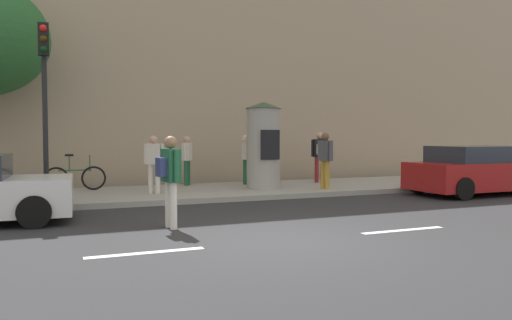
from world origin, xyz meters
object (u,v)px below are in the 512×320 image
(traffic_light, at_px, (44,83))
(pedestrian_tallest, at_px, (325,156))
(bicycle_leaning, at_px, (75,178))
(pedestrian_near_pole, at_px, (187,157))
(pedestrian_in_light_jacket, at_px, (170,173))
(pedestrian_with_bag, at_px, (320,152))
(pedestrian_in_red_top, at_px, (154,159))
(poster_column, at_px, (263,145))
(pedestrian_in_dark_shirt, at_px, (245,155))
(parked_car_dark, at_px, (480,171))

(traffic_light, relative_size, pedestrian_tallest, 2.46)
(bicycle_leaning, bearing_deg, pedestrian_near_pole, 5.02)
(pedestrian_in_light_jacket, relative_size, pedestrian_with_bag, 1.01)
(pedestrian_in_red_top, distance_m, bicycle_leaning, 2.67)
(traffic_light, xyz_separation_m, pedestrian_with_bag, (8.79, 2.43, -1.81))
(traffic_light, height_order, poster_column, traffic_light)
(pedestrian_in_light_jacket, bearing_deg, traffic_light, 123.42)
(pedestrian_with_bag, relative_size, pedestrian_near_pole, 1.08)
(traffic_light, height_order, pedestrian_tallest, traffic_light)
(pedestrian_in_red_top, bearing_deg, pedestrian_near_pole, 53.00)
(pedestrian_in_red_top, xyz_separation_m, bicycle_leaning, (-2.05, 1.60, -0.59))
(pedestrian_in_dark_shirt, bearing_deg, parked_car_dark, -34.81)
(poster_column, height_order, pedestrian_in_light_jacket, poster_column)
(poster_column, relative_size, pedestrian_in_light_jacket, 1.51)
(traffic_light, bearing_deg, pedestrian_tallest, 3.51)
(pedestrian_tallest, bearing_deg, pedestrian_near_pole, 143.24)
(pedestrian_in_red_top, xyz_separation_m, pedestrian_near_pole, (1.44, 1.91, -0.03))
(pedestrian_in_light_jacket, xyz_separation_m, bicycle_leaning, (-1.47, 6.27, -0.53))
(traffic_light, bearing_deg, pedestrian_in_light_jacket, -56.58)
(pedestrian_with_bag, relative_size, parked_car_dark, 0.39)
(bicycle_leaning, bearing_deg, pedestrian_tallest, -18.68)
(traffic_light, xyz_separation_m, pedestrian_in_red_top, (2.80, 1.29, -1.89))
(pedestrian_with_bag, bearing_deg, pedestrian_in_red_top, -169.20)
(bicycle_leaning, bearing_deg, pedestrian_with_bag, -3.27)
(pedestrian_in_red_top, xyz_separation_m, pedestrian_with_bag, (5.99, 1.14, 0.08))
(traffic_light, distance_m, poster_column, 6.54)
(poster_column, height_order, pedestrian_near_pole, poster_column)
(pedestrian_tallest, distance_m, bicycle_leaning, 7.55)
(traffic_light, bearing_deg, parked_car_dark, -6.59)
(pedestrian_near_pole, bearing_deg, bicycle_leaning, -174.98)
(pedestrian_in_dark_shirt, height_order, pedestrian_with_bag, pedestrian_with_bag)
(pedestrian_near_pole, height_order, bicycle_leaning, pedestrian_near_pole)
(pedestrian_near_pole, bearing_deg, pedestrian_in_light_jacket, -107.06)
(traffic_light, distance_m, pedestrian_in_red_top, 3.62)
(bicycle_leaning, relative_size, parked_car_dark, 0.39)
(pedestrian_in_light_jacket, height_order, parked_car_dark, pedestrian_in_light_jacket)
(pedestrian_in_dark_shirt, distance_m, pedestrian_near_pole, 1.94)
(pedestrian_near_pole, relative_size, bicycle_leaning, 0.92)
(pedestrian_tallest, relative_size, pedestrian_near_pole, 1.06)
(pedestrian_tallest, bearing_deg, bicycle_leaning, 161.32)
(bicycle_leaning, bearing_deg, pedestrian_in_light_jacket, -76.78)
(pedestrian_in_light_jacket, distance_m, pedestrian_in_red_top, 4.70)
(pedestrian_with_bag, relative_size, bicycle_leaning, 1.00)
(traffic_light, height_order, parked_car_dark, traffic_light)
(pedestrian_near_pole, bearing_deg, traffic_light, -142.98)
(pedestrian_in_dark_shirt, height_order, bicycle_leaning, pedestrian_in_dark_shirt)
(pedestrian_in_light_jacket, relative_size, pedestrian_near_pole, 1.09)
(parked_car_dark, bearing_deg, pedestrian_tallest, 156.28)
(traffic_light, height_order, bicycle_leaning, traffic_light)
(pedestrian_tallest, height_order, parked_car_dark, pedestrian_tallest)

